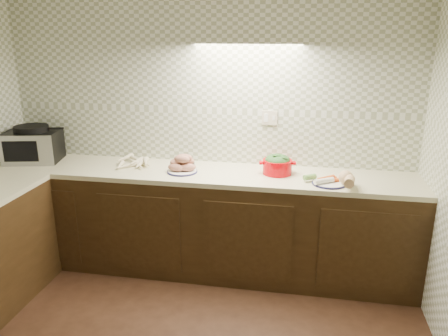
% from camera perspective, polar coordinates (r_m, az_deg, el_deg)
% --- Properties ---
extents(room, '(3.60, 3.60, 2.60)m').
position_cam_1_polar(room, '(2.11, -13.05, 6.16)').
color(room, black).
rests_on(room, ground).
extents(counter, '(3.60, 3.60, 0.90)m').
position_cam_1_polar(counter, '(3.38, -17.95, -11.27)').
color(counter, black).
rests_on(counter, ground).
extents(toaster_oven, '(0.52, 0.44, 0.32)m').
position_cam_1_polar(toaster_oven, '(4.29, -23.67, 2.81)').
color(toaster_oven, black).
rests_on(toaster_oven, counter).
extents(parsnip_pile, '(0.36, 0.32, 0.07)m').
position_cam_1_polar(parsnip_pile, '(3.90, -11.67, 0.76)').
color(parsnip_pile, beige).
rests_on(parsnip_pile, counter).
extents(sweet_potato_plate, '(0.25, 0.25, 0.15)m').
position_cam_1_polar(sweet_potato_plate, '(3.65, -5.48, 0.38)').
color(sweet_potato_plate, '#151444').
rests_on(sweet_potato_plate, counter).
extents(onion_bowl, '(0.14, 0.14, 0.11)m').
position_cam_1_polar(onion_bowl, '(3.81, -4.98, 0.81)').
color(onion_bowl, black).
rests_on(onion_bowl, counter).
extents(dutch_oven, '(0.30, 0.28, 0.17)m').
position_cam_1_polar(dutch_oven, '(3.61, 6.99, 0.49)').
color(dutch_oven, '#C70008').
rests_on(dutch_oven, counter).
extents(veg_plate, '(0.41, 0.28, 0.12)m').
position_cam_1_polar(veg_plate, '(3.44, 14.46, -1.46)').
color(veg_plate, '#151444').
rests_on(veg_plate, counter).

